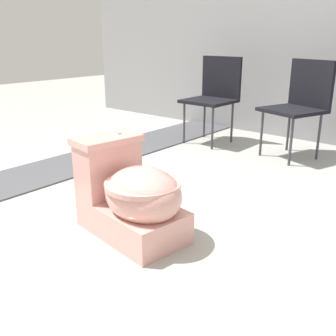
# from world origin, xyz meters

# --- Properties ---
(ground_plane) EXTENTS (14.00, 14.00, 0.00)m
(ground_plane) POSITION_xyz_m (0.00, 0.00, 0.00)
(ground_plane) COLOR #A8A59E
(gravel_strip) EXTENTS (0.56, 8.00, 0.01)m
(gravel_strip) POSITION_xyz_m (-1.11, 0.50, 0.01)
(gravel_strip) COLOR #4C4C51
(gravel_strip) RESTS_ON ground
(toilet) EXTENTS (0.68, 0.46, 0.52)m
(toilet) POSITION_xyz_m (0.14, 0.14, 0.22)
(toilet) COLOR #E09E93
(toilet) RESTS_ON ground
(folding_chair_left) EXTENTS (0.45, 0.45, 0.83)m
(folding_chair_left) POSITION_xyz_m (-0.65, 2.10, 0.51)
(folding_chair_left) COLOR black
(folding_chair_left) RESTS_ON ground
(folding_chair_middle) EXTENTS (0.56, 0.56, 0.83)m
(folding_chair_middle) POSITION_xyz_m (0.22, 2.13, 0.51)
(folding_chair_middle) COLOR black
(folding_chair_middle) RESTS_ON ground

